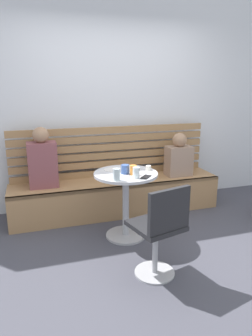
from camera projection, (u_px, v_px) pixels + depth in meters
name	position (u px, v px, depth m)	size (l,w,h in m)	color
ground	(151.00, 258.00, 3.01)	(8.00, 8.00, 0.00)	#42424C
back_wall	(107.00, 99.00, 4.14)	(5.20, 0.10, 2.90)	silver
booth_bench	(117.00, 196.00, 4.05)	(2.70, 0.52, 0.44)	#A87C51
booth_backrest	(112.00, 151.00, 4.13)	(2.65, 0.04, 0.67)	#9A7249
cafe_table	(126.00, 192.00, 3.32)	(0.68, 0.68, 0.74)	#ADADB2
white_chair	(160.00, 229.00, 2.60)	(0.49, 0.49, 0.85)	#ADADB2
person_adult	(42.00, 161.00, 3.67)	(0.34, 0.22, 0.73)	brown
person_child_left	(179.00, 157.00, 4.15)	(0.34, 0.22, 0.58)	#9E7F6B
cup_tumbler_orange	(133.00, 170.00, 3.18)	(0.07, 0.07, 0.10)	orange
cup_mug_blue	(125.00, 169.00, 3.22)	(0.08, 0.08, 0.10)	#3D5B9E
cup_glass_tall	(117.00, 175.00, 2.98)	(0.07, 0.07, 0.12)	silver
cup_water_clear	(136.00, 173.00, 3.06)	(0.07, 0.07, 0.11)	white
cup_espresso_small	(148.00, 168.00, 3.34)	(0.06, 0.06, 0.06)	silver
plate_small	(112.00, 170.00, 3.35)	(0.17, 0.17, 0.01)	white
phone_on_table	(146.00, 177.00, 3.10)	(0.07, 0.14, 0.01)	black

